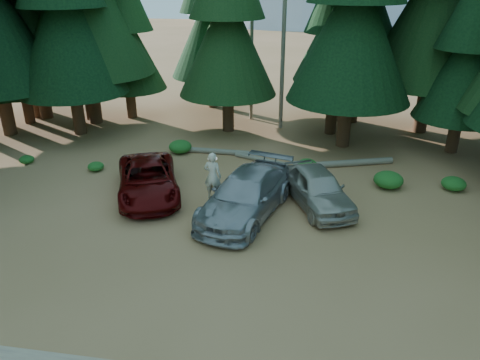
{
  "coord_description": "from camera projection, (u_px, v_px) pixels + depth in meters",
  "views": [
    {
      "loc": [
        2.69,
        -12.8,
        8.77
      ],
      "look_at": [
        0.05,
        3.67,
        1.25
      ],
      "focal_mm": 35.0,
      "sensor_mm": 36.0,
      "label": 1
    }
  ],
  "objects": [
    {
      "name": "shrub_far_left",
      "position": [
        96.0,
        166.0,
        22.27
      ],
      "size": [
        0.76,
        0.76,
        0.42
      ],
      "primitive_type": "ellipsoid",
      "color": "#1C601E",
      "rests_on": "ground"
    },
    {
      "name": "shrub_left",
      "position": [
        149.0,
        163.0,
        22.65
      ],
      "size": [
        0.82,
        0.82,
        0.45
      ],
      "primitive_type": "ellipsoid",
      "color": "#1C601E",
      "rests_on": "ground"
    },
    {
      "name": "shrub_center_right",
      "position": [
        307.0,
        165.0,
        22.35
      ],
      "size": [
        0.94,
        0.94,
        0.52
      ],
      "primitive_type": "ellipsoid",
      "color": "#1C601E",
      "rests_on": "ground"
    },
    {
      "name": "log_mid",
      "position": [
        261.0,
        160.0,
        23.3
      ],
      "size": [
        2.8,
        1.29,
        0.24
      ],
      "primitive_type": "cylinder",
      "rotation": [
        0.0,
        1.57,
        -0.37
      ],
      "color": "#696554",
      "rests_on": "ground"
    },
    {
      "name": "log_right",
      "position": [
        343.0,
        163.0,
        22.75
      ],
      "size": [
        4.85,
        1.89,
        0.32
      ],
      "primitive_type": "cylinder",
      "rotation": [
        0.0,
        1.57,
        0.32
      ],
      "color": "#696554",
      "rests_on": "ground"
    },
    {
      "name": "shrub_right",
      "position": [
        388.0,
        180.0,
        20.51
      ],
      "size": [
        1.28,
        1.28,
        0.7
      ],
      "primitive_type": "ellipsoid",
      "color": "#1C601E",
      "rests_on": "ground"
    },
    {
      "name": "snag_back",
      "position": [
        252.0,
        38.0,
        28.04
      ],
      "size": [
        0.2,
        0.2,
        10.0
      ],
      "primitive_type": "cylinder",
      "color": "#696554",
      "rests_on": "ground"
    },
    {
      "name": "shrub_center_left",
      "position": [
        180.0,
        147.0,
        24.41
      ],
      "size": [
        1.19,
        1.19,
        0.65
      ],
      "primitive_type": "ellipsoid",
      "color": "#1C601E",
      "rests_on": "ground"
    },
    {
      "name": "log_left",
      "position": [
        212.0,
        151.0,
        24.35
      ],
      "size": [
        3.89,
        0.39,
        0.28
      ],
      "primitive_type": "cylinder",
      "rotation": [
        0.0,
        1.57,
        -0.03
      ],
      "color": "#696554",
      "rests_on": "ground"
    },
    {
      "name": "red_pickup",
      "position": [
        148.0,
        179.0,
        19.64
      ],
      "size": [
        4.15,
        5.74,
        1.45
      ],
      "primitive_type": "imported",
      "rotation": [
        0.0,
        0.0,
        0.37
      ],
      "color": "#520707",
      "rests_on": "ground"
    },
    {
      "name": "silver_minivan_right",
      "position": [
        317.0,
        188.0,
        18.77
      ],
      "size": [
        3.49,
        4.87,
        1.54
      ],
      "primitive_type": "imported",
      "rotation": [
        0.0,
        0.0,
        0.42
      ],
      "color": "#B5AFA1",
      "rests_on": "ground"
    },
    {
      "name": "frisbee_player",
      "position": [
        213.0,
        176.0,
        17.96
      ],
      "size": [
        0.76,
        0.56,
        1.91
      ],
      "rotation": [
        0.0,
        0.0,
        2.99
      ],
      "color": "beige",
      "rests_on": "ground"
    },
    {
      "name": "silver_minivan_center",
      "position": [
        246.0,
        195.0,
        18.03
      ],
      "size": [
        3.73,
        6.09,
        1.65
      ],
      "primitive_type": "imported",
      "rotation": [
        0.0,
        0.0,
        -0.27
      ],
      "color": "#9FA2A6",
      "rests_on": "ground"
    },
    {
      "name": "shrub_edge_west",
      "position": [
        27.0,
        159.0,
        23.12
      ],
      "size": [
        0.71,
        0.71,
        0.39
      ],
      "primitive_type": "ellipsoid",
      "color": "#1C601E",
      "rests_on": "ground"
    },
    {
      "name": "shrub_far_right",
      "position": [
        454.0,
        184.0,
        20.3
      ],
      "size": [
        1.04,
        1.04,
        0.57
      ],
      "primitive_type": "ellipsoid",
      "color": "#1C601E",
      "rests_on": "ground"
    },
    {
      "name": "forest_belt_north",
      "position": [
        268.0,
        124.0,
        29.02
      ],
      "size": [
        36.0,
        7.0,
        22.0
      ],
      "primitive_type": null,
      "color": "black",
      "rests_on": "ground"
    },
    {
      "name": "ground",
      "position": [
        221.0,
        259.0,
        15.52
      ],
      "size": [
        160.0,
        160.0,
        0.0
      ],
      "primitive_type": "plane",
      "color": "olive",
      "rests_on": "ground"
    },
    {
      "name": "snag_front",
      "position": [
        284.0,
        24.0,
        25.99
      ],
      "size": [
        0.24,
        0.24,
        12.0
      ],
      "primitive_type": "cylinder",
      "color": "#696554",
      "rests_on": "ground"
    }
  ]
}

